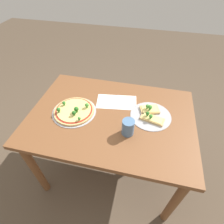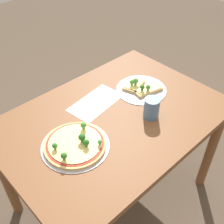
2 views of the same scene
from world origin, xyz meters
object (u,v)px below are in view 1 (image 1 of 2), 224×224
(pizza_tray_whole, at_px, (74,111))
(pizza_tray_slice, at_px, (151,114))
(dining_table, at_px, (111,124))
(drinking_cup, at_px, (128,127))

(pizza_tray_whole, xyz_separation_m, pizza_tray_slice, (-0.56, -0.09, -0.00))
(dining_table, distance_m, drinking_cup, 0.25)
(pizza_tray_slice, bearing_deg, dining_table, 11.95)
(dining_table, height_order, drinking_cup, drinking_cup)
(dining_table, bearing_deg, pizza_tray_slice, -168.05)
(pizza_tray_slice, xyz_separation_m, drinking_cup, (0.14, 0.20, 0.04))
(drinking_cup, bearing_deg, pizza_tray_slice, -124.92)
(pizza_tray_slice, bearing_deg, pizza_tray_whole, 9.29)
(pizza_tray_whole, bearing_deg, pizza_tray_slice, -170.71)
(dining_table, distance_m, pizza_tray_whole, 0.30)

